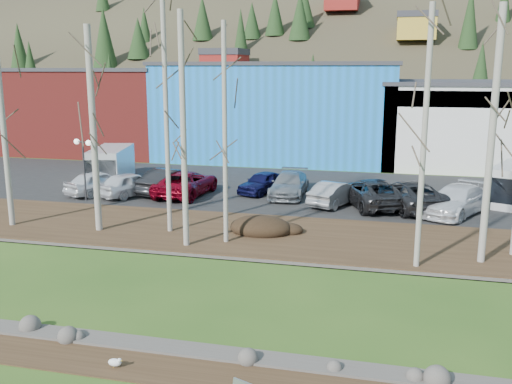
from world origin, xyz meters
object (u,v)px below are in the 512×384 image
(car_1, at_px, (171,181))
(car_2, at_px, (186,183))
(car_9, at_px, (409,194))
(car_7, at_px, (456,200))
(car_0, at_px, (131,184))
(van_grey, at_px, (110,165))
(car_4, at_px, (262,182))
(seagull, at_px, (115,362))
(car_8, at_px, (98,182))
(car_5, at_px, (335,193))
(street_lamp, at_px, (83,153))
(car_3, at_px, (289,184))
(car_6, at_px, (371,192))

(car_1, bearing_deg, car_2, -175.88)
(car_9, bearing_deg, car_7, 137.49)
(car_0, xyz_separation_m, van_grey, (-3.45, 3.98, 0.40))
(car_0, relative_size, car_9, 0.76)
(car_4, relative_size, van_grey, 0.70)
(car_1, height_order, car_2, car_1)
(seagull, relative_size, car_8, 0.10)
(car_1, distance_m, car_5, 10.30)
(car_9, bearing_deg, car_5, -20.26)
(seagull, relative_size, car_5, 0.11)
(car_7, bearing_deg, street_lamp, -146.78)
(car_1, distance_m, car_2, 1.13)
(car_1, relative_size, car_4, 1.25)
(seagull, distance_m, car_2, 20.46)
(car_1, xyz_separation_m, car_7, (16.76, -1.21, -0.03))
(seagull, bearing_deg, car_8, 128.82)
(seagull, distance_m, car_3, 21.09)
(car_5, distance_m, car_8, 14.62)
(car_0, relative_size, car_6, 0.76)
(car_2, distance_m, car_6, 11.17)
(car_6, bearing_deg, car_0, -20.42)
(car_6, height_order, car_9, same)
(seagull, distance_m, street_lamp, 20.25)
(car_9, bearing_deg, car_1, -24.89)
(car_8, height_order, car_9, car_9)
(street_lamp, height_order, car_5, street_lamp)
(car_1, xyz_separation_m, car_4, (5.49, 1.58, -0.14))
(seagull, distance_m, car_6, 20.43)
(street_lamp, height_order, car_0, street_lamp)
(car_0, bearing_deg, seagull, 139.20)
(car_4, xyz_separation_m, car_6, (6.79, -1.96, 0.12))
(car_1, relative_size, car_7, 0.92)
(car_5, bearing_deg, van_grey, 9.82)
(car_3, bearing_deg, seagull, -93.59)
(street_lamp, bearing_deg, car_1, 57.33)
(street_lamp, height_order, car_9, street_lamp)
(car_0, distance_m, car_5, 12.45)
(van_grey, bearing_deg, car_7, -23.37)
(car_0, bearing_deg, car_1, -127.93)
(car_4, bearing_deg, van_grey, -166.70)
(seagull, distance_m, car_0, 20.72)
(street_lamp, bearing_deg, car_6, 30.89)
(car_7, bearing_deg, car_4, -165.46)
(car_0, bearing_deg, car_7, -155.72)
(car_7, height_order, car_9, car_9)
(car_1, xyz_separation_m, car_6, (12.27, -0.38, -0.01))
(car_1, bearing_deg, car_3, -156.03)
(car_1, height_order, car_3, car_1)
(street_lamp, xyz_separation_m, car_8, (-0.17, 1.83, -2.12))
(car_7, bearing_deg, car_5, -156.95)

